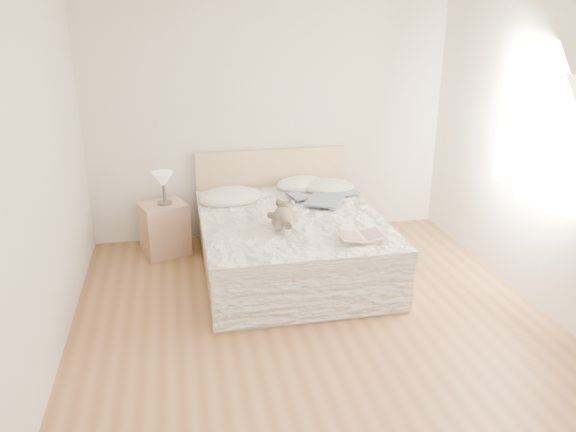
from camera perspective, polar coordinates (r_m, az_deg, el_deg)
The scene contains 16 objects.
floor at distance 4.70m, azimuth 3.12°, elevation -11.46°, with size 4.00×4.50×0.00m, color brown.
wall_back at distance 6.30m, azimuth -1.84°, elevation 9.98°, with size 4.00×0.02×2.70m, color silver.
wall_front at distance 2.22m, azimuth 18.77°, elevation -10.99°, with size 4.00×0.02×2.70m, color silver.
wall_left at distance 4.13m, azimuth -24.47°, elevation 2.74°, with size 0.02×4.50×2.70m, color silver.
wall_right at distance 5.04m, azimuth 26.12°, elevation 5.38°, with size 0.02×4.50×2.70m, color silver.
window at distance 5.25m, azimuth 24.25°, elevation 7.29°, with size 0.02×1.30×1.10m, color white.
bed at distance 5.59m, azimuth 0.12°, elevation -2.50°, with size 1.72×2.14×1.00m.
nightstand at distance 6.11m, azimuth -12.45°, elevation -1.26°, with size 0.45×0.40×0.56m, color #A17C64.
table_lamp at distance 5.94m, azimuth -12.57°, elevation 3.47°, with size 0.27×0.27×0.34m.
pillow_left at distance 5.87m, azimuth -5.95°, elevation 1.96°, with size 0.66×0.46×0.20m, color white.
pillow_middle at distance 6.27m, azimuth 1.34°, elevation 3.25°, with size 0.57×0.40×0.17m, color white.
pillow_right at distance 6.19m, azimuth 4.16°, elevation 2.98°, with size 0.57×0.40×0.17m, color silver.
blouse at distance 5.80m, azimuth 3.84°, elevation 1.72°, with size 0.54×0.57×0.02m, color #3F506E, non-canonical shape.
photo_book at distance 5.83m, azimuth -6.24°, elevation 1.73°, with size 0.36×0.25×0.03m, color white.
childrens_book at distance 4.88m, azimuth 7.39°, elevation -2.04°, with size 0.41×0.27×0.03m, color beige.
teddy_bear at distance 5.06m, azimuth -0.53°, elevation -0.81°, with size 0.25×0.36×0.19m, color brown, non-canonical shape.
Camera 1 is at (-1.04, -3.86, 2.46)m, focal length 35.00 mm.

